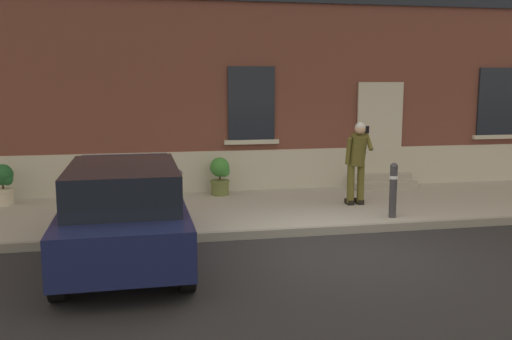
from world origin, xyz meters
TOP-DOWN VIEW (x-y plane):
  - ground_plane at (0.00, 0.00)m, footprint 80.00×80.00m
  - sidewalk at (0.00, 2.80)m, footprint 24.00×3.60m
  - curb_edge at (0.00, 0.94)m, footprint 24.00×0.12m
  - building_facade at (0.01, 5.29)m, footprint 24.00×1.52m
  - entrance_stoop at (2.75, 4.33)m, footprint 1.57×0.64m
  - hatchback_car_navy at (-3.25, 0.06)m, footprint 1.83×4.09m
  - bollard_near_person at (1.65, 1.35)m, footprint 0.15×0.15m
  - bollard_far_left at (-2.37, 1.35)m, footprint 0.15×0.15m
  - person_on_phone at (1.37, 2.49)m, footprint 0.51×0.52m
  - planter_cream at (-5.83, 3.96)m, footprint 0.44×0.44m
  - planter_terracotta at (-3.55, 3.98)m, footprint 0.44×0.44m
  - planter_olive at (-1.26, 4.11)m, footprint 0.44×0.44m

SIDE VIEW (x-z plane):
  - ground_plane at x=0.00m, z-range 0.00..0.00m
  - sidewalk at x=0.00m, z-range 0.00..0.15m
  - curb_edge at x=0.00m, z-range 0.00..0.15m
  - entrance_stoop at x=2.75m, z-range 0.12..0.44m
  - planter_cream at x=-5.83m, z-range 0.18..1.04m
  - planter_terracotta at x=-3.55m, z-range 0.18..1.04m
  - planter_olive at x=-1.26m, z-range 0.18..1.04m
  - bollard_near_person at x=1.65m, z-range 0.19..1.24m
  - bollard_far_left at x=-2.37m, z-range 0.19..1.24m
  - hatchback_car_navy at x=-3.25m, z-range 0.04..1.54m
  - person_on_phone at x=1.37m, z-range 0.28..2.02m
  - building_facade at x=0.01m, z-range -0.02..7.48m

